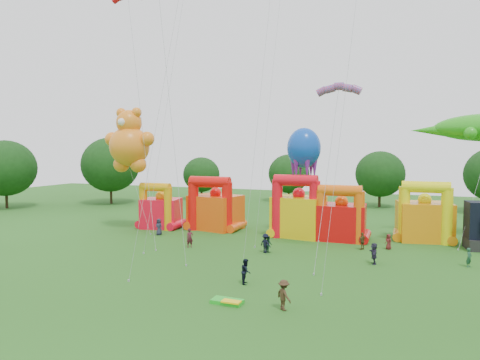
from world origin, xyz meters
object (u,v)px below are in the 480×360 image
(teddy_bear_kite, at_px, (132,157))
(spectator_4, at_px, (362,241))
(bouncy_castle_2, at_px, (298,213))
(spectator_0, at_px, (159,227))
(octopus_kite, at_px, (307,177))
(bouncy_castle_0, at_px, (160,210))

(teddy_bear_kite, relative_size, spectator_4, 8.75)
(bouncy_castle_2, bearing_deg, spectator_0, -162.13)
(spectator_4, bearing_deg, bouncy_castle_2, -80.07)
(spectator_4, bearing_deg, octopus_kite, -88.38)
(bouncy_castle_2, bearing_deg, bouncy_castle_0, -177.07)
(bouncy_castle_2, height_order, octopus_kite, octopus_kite)
(bouncy_castle_0, bearing_deg, teddy_bear_kite, -129.37)
(teddy_bear_kite, bearing_deg, spectator_0, -16.70)
(spectator_4, bearing_deg, spectator_0, -49.17)
(spectator_0, bearing_deg, octopus_kite, 27.90)
(octopus_kite, relative_size, spectator_4, 7.28)
(bouncy_castle_0, height_order, bouncy_castle_2, bouncy_castle_2)
(spectator_0, height_order, spectator_4, spectator_0)
(bouncy_castle_2, relative_size, teddy_bear_kite, 0.47)
(bouncy_castle_2, xyz_separation_m, spectator_4, (7.40, -4.07, -1.82))
(bouncy_castle_0, distance_m, bouncy_castle_2, 17.42)
(bouncy_castle_2, bearing_deg, spectator_4, -28.85)
(bouncy_castle_0, height_order, teddy_bear_kite, teddy_bear_kite)
(bouncy_castle_0, height_order, spectator_0, bouncy_castle_0)
(teddy_bear_kite, relative_size, octopus_kite, 1.20)
(octopus_kite, bearing_deg, spectator_4, -37.16)
(teddy_bear_kite, bearing_deg, bouncy_castle_0, 50.63)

